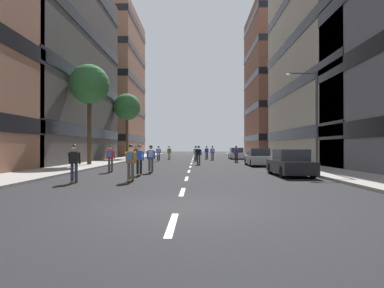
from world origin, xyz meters
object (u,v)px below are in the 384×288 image
at_px(skater_5, 151,157).
at_px(skater_7, 199,154).
at_px(streetlamp_right, 311,109).
at_px(skater_12, 169,152).
at_px(skater_8, 236,153).
at_px(skater_0, 196,152).
at_px(skater_9, 207,152).
at_px(parked_car_far, 258,158).
at_px(skater_6, 131,160).
at_px(skater_11, 110,157).
at_px(skater_1, 74,162).
at_px(street_tree_mid, 127,107).
at_px(skater_4, 213,152).
at_px(skater_10, 136,153).
at_px(street_tree_near, 90,85).
at_px(parked_car_near, 290,164).
at_px(skater_3, 139,159).
at_px(parked_car_mid, 236,154).
at_px(skater_2, 159,152).

bearing_deg(skater_5, skater_7, 71.65).
bearing_deg(streetlamp_right, skater_12, 118.10).
bearing_deg(skater_8, skater_0, 142.65).
bearing_deg(skater_9, skater_8, -72.07).
xyz_separation_m(parked_car_far, skater_6, (-8.49, -13.08, 0.32)).
height_order(skater_0, skater_11, same).
height_order(skater_1, skater_8, same).
height_order(street_tree_mid, skater_12, street_tree_mid).
xyz_separation_m(skater_4, skater_10, (-8.57, -5.13, 0.00)).
bearing_deg(skater_6, street_tree_near, 115.91).
height_order(street_tree_near, skater_0, street_tree_near).
bearing_deg(skater_9, street_tree_mid, 179.36).
distance_m(skater_7, skater_12, 13.12).
relative_size(skater_11, skater_12, 1.00).
distance_m(parked_car_far, skater_7, 5.41).
height_order(skater_5, skater_12, same).
height_order(parked_car_near, street_tree_near, street_tree_near).
distance_m(skater_5, skater_8, 15.52).
distance_m(parked_car_far, street_tree_near, 16.02).
xyz_separation_m(parked_car_far, skater_9, (-4.04, 14.84, 0.29)).
height_order(skater_1, skater_3, same).
xyz_separation_m(skater_4, skater_5, (-4.88, -19.65, 0.00)).
xyz_separation_m(skater_0, skater_4, (2.07, 2.57, 0.00)).
xyz_separation_m(parked_car_far, skater_12, (-8.96, 14.09, 0.32)).
bearing_deg(skater_6, skater_3, 92.89).
height_order(parked_car_far, skater_6, skater_6).
bearing_deg(street_tree_mid, skater_1, -82.56).
bearing_deg(parked_car_near, streetlamp_right, 52.48).
bearing_deg(parked_car_far, skater_0, 120.57).
height_order(skater_6, skater_9, same).
distance_m(skater_0, skater_6, 22.55).
height_order(parked_car_far, skater_1, skater_1).
bearing_deg(skater_3, skater_7, 73.03).
bearing_deg(skater_12, skater_7, -73.27).
bearing_deg(skater_5, skater_11, 170.75).
height_order(skater_4, skater_8, same).
distance_m(street_tree_near, skater_1, 15.14).
bearing_deg(streetlamp_right, skater_0, 115.52).
height_order(skater_0, skater_4, same).
relative_size(parked_car_mid, skater_5, 2.47).
height_order(parked_car_mid, skater_3, skater_3).
xyz_separation_m(skater_0, skater_10, (-6.50, -2.56, 0.00)).
xyz_separation_m(street_tree_mid, skater_7, (9.52, -13.44, -5.94)).
distance_m(skater_4, skater_6, 25.43).
distance_m(streetlamp_right, skater_6, 12.78).
bearing_deg(skater_5, skater_2, 95.09).
distance_m(street_tree_mid, skater_1, 29.46).
distance_m(skater_1, skater_10, 20.39).
distance_m(skater_5, skater_9, 23.05).
distance_m(skater_8, skater_11, 16.57).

